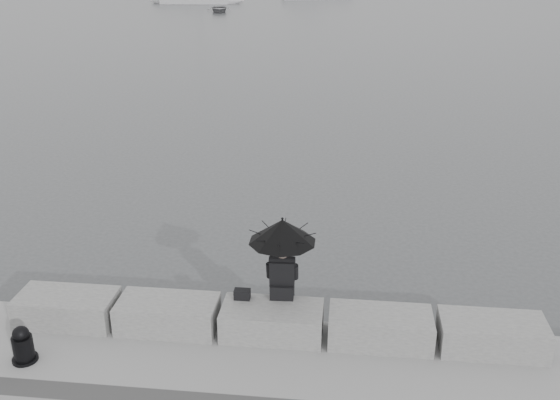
# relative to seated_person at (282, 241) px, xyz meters

# --- Properties ---
(ground) EXTENTS (360.00, 360.00, 0.00)m
(ground) POSITION_rel_seated_person_xyz_m (-0.12, 0.07, -1.98)
(ground) COLOR #414345
(ground) RESTS_ON ground
(stone_block_far_left) EXTENTS (1.60, 0.80, 0.50)m
(stone_block_far_left) POSITION_rel_seated_person_xyz_m (-3.52, -0.38, -1.23)
(stone_block_far_left) COLOR slate
(stone_block_far_left) RESTS_ON promenade
(stone_block_left) EXTENTS (1.60, 0.80, 0.50)m
(stone_block_left) POSITION_rel_seated_person_xyz_m (-1.82, -0.38, -1.23)
(stone_block_left) COLOR slate
(stone_block_left) RESTS_ON promenade
(stone_block_centre) EXTENTS (1.60, 0.80, 0.50)m
(stone_block_centre) POSITION_rel_seated_person_xyz_m (-0.12, -0.38, -1.23)
(stone_block_centre) COLOR slate
(stone_block_centre) RESTS_ON promenade
(stone_block_right) EXTENTS (1.60, 0.80, 0.50)m
(stone_block_right) POSITION_rel_seated_person_xyz_m (1.58, -0.38, -1.23)
(stone_block_right) COLOR slate
(stone_block_right) RESTS_ON promenade
(stone_block_far_right) EXTENTS (1.60, 0.80, 0.50)m
(stone_block_far_right) POSITION_rel_seated_person_xyz_m (3.28, -0.38, -1.23)
(stone_block_far_right) COLOR slate
(stone_block_far_right) RESTS_ON promenade
(seated_person) EXTENTS (1.08, 1.08, 1.39)m
(seated_person) POSITION_rel_seated_person_xyz_m (0.00, 0.00, 0.00)
(seated_person) COLOR black
(seated_person) RESTS_ON stone_block_centre
(bag) EXTENTS (0.26, 0.15, 0.17)m
(bag) POSITION_rel_seated_person_xyz_m (-0.63, -0.16, -0.90)
(bag) COLOR black
(bag) RESTS_ON stone_block_centre
(mooring_bollard) EXTENTS (0.38, 0.38, 0.60)m
(mooring_bollard) POSITION_rel_seated_person_xyz_m (-3.72, -1.47, -1.23)
(mooring_bollard) COLOR black
(mooring_bollard) RESTS_ON promenade
(dinghy) EXTENTS (3.76, 2.22, 0.60)m
(dinghy) POSITION_rel_seated_person_xyz_m (-12.49, 55.46, -1.69)
(dinghy) COLOR gray
(dinghy) RESTS_ON ground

